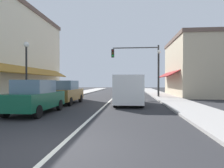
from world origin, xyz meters
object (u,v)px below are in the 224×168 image
parked_car_second_left (66,92)px  traffic_signal_mast_arm (142,62)px  street_lamp_left_near (26,63)px  van_in_lane (129,89)px  street_lamp_right_mid (159,66)px  parked_car_nearest_left (35,97)px

parked_car_second_left → traffic_signal_mast_arm: (6.13, 7.06, 2.99)m
parked_car_second_left → street_lamp_left_near: 3.61m
parked_car_second_left → van_in_lane: size_ratio=0.80×
van_in_lane → street_lamp_left_near: bearing=-161.7°
van_in_lane → parked_car_second_left: bearing=178.6°
parked_car_second_left → street_lamp_right_mid: (7.92, 6.71, 2.49)m
traffic_signal_mast_arm → street_lamp_left_near: (-7.99, -9.38, -0.93)m
parked_car_second_left → traffic_signal_mast_arm: 9.81m
parked_car_nearest_left → parked_car_second_left: same height
parked_car_nearest_left → parked_car_second_left: size_ratio=1.00×
traffic_signal_mast_arm → street_lamp_left_near: bearing=-130.4°
parked_car_nearest_left → street_lamp_left_near: 3.69m
street_lamp_right_mid → parked_car_nearest_left: bearing=-124.7°
parked_car_nearest_left → street_lamp_left_near: bearing=127.0°
parked_car_nearest_left → street_lamp_left_near: street_lamp_left_near is taller
traffic_signal_mast_arm → street_lamp_right_mid: bearing=-10.9°
van_in_lane → traffic_signal_mast_arm: (1.35, 7.15, 2.72)m
street_lamp_left_near → street_lamp_right_mid: size_ratio=0.85×
traffic_signal_mast_arm → street_lamp_right_mid: (1.79, -0.34, -0.49)m
parked_car_second_left → traffic_signal_mast_arm: bearing=49.9°
parked_car_second_left → van_in_lane: bearing=-0.1°
parked_car_second_left → street_lamp_right_mid: bearing=41.2°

